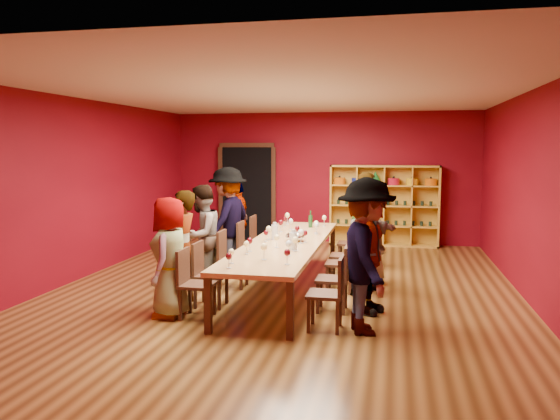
% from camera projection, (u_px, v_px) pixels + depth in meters
% --- Properties ---
extents(room_shell, '(7.10, 9.10, 3.04)m').
position_uv_depth(room_shell, '(285.00, 193.00, 8.26)').
color(room_shell, '#553616').
rests_on(room_shell, ground).
extents(tasting_table, '(1.10, 4.50, 0.75)m').
position_uv_depth(tasting_table, '(285.00, 245.00, 8.35)').
color(tasting_table, tan).
rests_on(tasting_table, ground).
extents(doorway, '(1.40, 0.17, 2.30)m').
position_uv_depth(doorway, '(248.00, 193.00, 12.99)').
color(doorway, black).
rests_on(doorway, ground).
extents(shelving_unit, '(2.40, 0.40, 1.80)m').
position_uv_depth(shelving_unit, '(384.00, 202.00, 12.24)').
color(shelving_unit, gold).
rests_on(shelving_unit, ground).
extents(chair_person_left_0, '(0.42, 0.42, 0.89)m').
position_uv_depth(chair_person_left_0, '(191.00, 280.00, 6.99)').
color(chair_person_left_0, black).
rests_on(chair_person_left_0, ground).
extents(person_left_0, '(0.48, 0.79, 1.56)m').
position_uv_depth(person_left_0, '(170.00, 257.00, 7.02)').
color(person_left_0, '#161E3C').
rests_on(person_left_0, ground).
extents(chair_person_left_1, '(0.42, 0.42, 0.89)m').
position_uv_depth(chair_person_left_1, '(205.00, 271.00, 7.52)').
color(chair_person_left_1, black).
rests_on(chair_person_left_1, ground).
extents(person_left_1, '(0.46, 0.61, 1.60)m').
position_uv_depth(person_left_1, '(182.00, 248.00, 7.55)').
color(person_left_1, '#48494D').
rests_on(person_left_1, ground).
extents(chair_person_left_2, '(0.42, 0.42, 0.89)m').
position_uv_depth(chair_person_left_2, '(228.00, 256.00, 8.56)').
color(chair_person_left_2, black).
rests_on(chair_person_left_2, ground).
extents(person_left_2, '(0.58, 0.85, 1.61)m').
position_uv_depth(person_left_2, '(202.00, 235.00, 8.61)').
color(person_left_2, pink).
rests_on(person_left_2, ground).
extents(chair_person_left_3, '(0.42, 0.42, 0.89)m').
position_uv_depth(chair_person_left_3, '(247.00, 244.00, 9.60)').
color(chair_person_left_3, black).
rests_on(chair_person_left_3, ground).
extents(person_left_3, '(0.72, 1.27, 1.85)m').
position_uv_depth(person_left_3, '(228.00, 219.00, 9.62)').
color(person_left_3, '#505055').
rests_on(person_left_3, ground).
extents(chair_person_left_4, '(0.42, 0.42, 0.89)m').
position_uv_depth(chair_person_left_4, '(259.00, 236.00, 10.46)').
color(chair_person_left_4, black).
rests_on(chair_person_left_4, ground).
extents(person_left_4, '(0.47, 0.93, 1.55)m').
position_uv_depth(person_left_4, '(238.00, 221.00, 10.51)').
color(person_left_4, silver).
rests_on(person_left_4, ground).
extents(chair_person_right_0, '(0.42, 0.42, 0.89)m').
position_uv_depth(chair_person_right_0, '(332.00, 289.00, 6.51)').
color(chair_person_right_0, black).
rests_on(chair_person_right_0, ground).
extents(person_right_0, '(0.78, 1.27, 1.84)m').
position_uv_depth(person_right_0, '(366.00, 256.00, 6.38)').
color(person_right_0, '#535358').
rests_on(person_right_0, ground).
extents(chair_person_right_1, '(0.42, 0.42, 0.89)m').
position_uv_depth(chair_person_right_1, '(338.00, 275.00, 7.26)').
color(chair_person_right_1, black).
rests_on(chair_person_right_1, ground).
extents(person_right_1, '(0.75, 1.00, 1.56)m').
position_uv_depth(person_right_1, '(368.00, 255.00, 7.15)').
color(person_right_1, '#504F55').
rests_on(person_right_1, ground).
extents(chair_person_right_2, '(0.42, 0.42, 0.89)m').
position_uv_depth(chair_person_right_2, '(345.00, 260.00, 8.26)').
color(chair_person_right_2, black).
rests_on(chair_person_right_2, ground).
extents(person_right_2, '(0.89, 1.64, 1.70)m').
position_uv_depth(person_right_2, '(365.00, 237.00, 8.16)').
color(person_right_2, beige).
rests_on(person_right_2, ground).
extents(chair_person_right_3, '(0.42, 0.42, 0.89)m').
position_uv_depth(chair_person_right_3, '(348.00, 252.00, 8.85)').
color(chair_person_right_3, black).
rests_on(chair_person_right_3, ground).
extents(person_right_3, '(0.52, 0.79, 1.51)m').
position_uv_depth(person_right_3, '(370.00, 237.00, 8.75)').
color(person_right_3, '#47474C').
rests_on(person_right_3, ground).
extents(chair_person_right_4, '(0.42, 0.42, 0.89)m').
position_uv_depth(chair_person_right_4, '(354.00, 240.00, 10.02)').
color(chair_person_right_4, black).
rests_on(chair_person_right_4, ground).
extents(person_right_4, '(0.57, 0.71, 1.74)m').
position_uv_depth(person_right_4, '(369.00, 220.00, 9.92)').
color(person_right_4, '#15183A').
rests_on(person_right_4, ground).
extents(wine_glass_0, '(0.09, 0.09, 0.22)m').
position_uv_depth(wine_glass_0, '(316.00, 224.00, 9.17)').
color(wine_glass_0, silver).
rests_on(wine_glass_0, tasting_table).
extents(wine_glass_1, '(0.08, 0.08, 0.21)m').
position_uv_depth(wine_glass_1, '(295.00, 241.00, 7.56)').
color(wine_glass_1, silver).
rests_on(wine_glass_1, tasting_table).
extents(wine_glass_2, '(0.08, 0.08, 0.19)m').
position_uv_depth(wine_glass_2, '(277.00, 238.00, 7.84)').
color(wine_glass_2, silver).
rests_on(wine_glass_2, tasting_table).
extents(wine_glass_3, '(0.08, 0.08, 0.20)m').
position_uv_depth(wine_glass_3, '(317.00, 226.00, 9.05)').
color(wine_glass_3, silver).
rests_on(wine_glass_3, tasting_table).
extents(wine_glass_4, '(0.09, 0.09, 0.22)m').
position_uv_depth(wine_glass_4, '(301.00, 233.00, 8.18)').
color(wine_glass_4, silver).
rests_on(wine_glass_4, tasting_table).
extents(wine_glass_5, '(0.08, 0.08, 0.21)m').
position_uv_depth(wine_glass_5, '(281.00, 223.00, 9.31)').
color(wine_glass_5, silver).
rests_on(wine_glass_5, tasting_table).
extents(wine_glass_6, '(0.08, 0.08, 0.19)m').
position_uv_depth(wine_glass_6, '(291.00, 221.00, 9.61)').
color(wine_glass_6, silver).
rests_on(wine_glass_6, tasting_table).
extents(wine_glass_7, '(0.08, 0.08, 0.19)m').
position_uv_depth(wine_glass_7, '(229.00, 257.00, 6.48)').
color(wine_glass_7, silver).
rests_on(wine_glass_7, tasting_table).
extents(wine_glass_8, '(0.09, 0.09, 0.22)m').
position_uv_depth(wine_glass_8, '(269.00, 230.00, 8.52)').
color(wine_glass_8, silver).
rests_on(wine_glass_8, tasting_table).
extents(wine_glass_9, '(0.07, 0.07, 0.18)m').
position_uv_depth(wine_glass_9, '(266.00, 233.00, 8.36)').
color(wine_glass_9, silver).
rests_on(wine_glass_9, tasting_table).
extents(wine_glass_10, '(0.07, 0.07, 0.19)m').
position_uv_depth(wine_glass_10, '(246.00, 244.00, 7.34)').
color(wine_glass_10, silver).
rests_on(wine_glass_10, tasting_table).
extents(wine_glass_11, '(0.08, 0.08, 0.19)m').
position_uv_depth(wine_glass_11, '(297.00, 229.00, 8.72)').
color(wine_glass_11, silver).
rests_on(wine_glass_11, tasting_table).
extents(wine_glass_12, '(0.08, 0.08, 0.21)m').
position_uv_depth(wine_glass_12, '(289.00, 245.00, 7.23)').
color(wine_glass_12, silver).
rests_on(wine_glass_12, tasting_table).
extents(wine_glass_13, '(0.08, 0.08, 0.20)m').
position_uv_depth(wine_glass_13, '(324.00, 218.00, 10.00)').
color(wine_glass_13, silver).
rests_on(wine_glass_13, tasting_table).
extents(wine_glass_14, '(0.08, 0.08, 0.19)m').
position_uv_depth(wine_glass_14, '(231.00, 253.00, 6.75)').
color(wine_glass_14, silver).
rests_on(wine_glass_14, tasting_table).
extents(wine_glass_15, '(0.09, 0.09, 0.22)m').
position_uv_depth(wine_glass_15, '(287.00, 216.00, 10.28)').
color(wine_glass_15, silver).
rests_on(wine_glass_15, tasting_table).
extents(wine_glass_16, '(0.08, 0.08, 0.20)m').
position_uv_depth(wine_glass_16, '(287.00, 253.00, 6.68)').
color(wine_glass_16, silver).
rests_on(wine_glass_16, tasting_table).
extents(wine_glass_17, '(0.07, 0.07, 0.18)m').
position_uv_depth(wine_glass_17, '(285.00, 219.00, 9.98)').
color(wine_glass_17, silver).
rests_on(wine_glass_17, tasting_table).
extents(wine_glass_18, '(0.08, 0.08, 0.20)m').
position_uv_depth(wine_glass_18, '(250.00, 241.00, 7.53)').
color(wine_glass_18, silver).
rests_on(wine_glass_18, tasting_table).
extents(wine_glass_19, '(0.09, 0.09, 0.22)m').
position_uv_depth(wine_glass_19, '(264.00, 248.00, 6.97)').
color(wine_glass_19, silver).
rests_on(wine_glass_19, tasting_table).
extents(wine_glass_20, '(0.08, 0.08, 0.19)m').
position_uv_depth(wine_glass_20, '(305.00, 234.00, 8.27)').
color(wine_glass_20, silver).
rests_on(wine_glass_20, tasting_table).
extents(spittoon_bowl, '(0.30, 0.30, 0.16)m').
position_uv_depth(spittoon_bowl, '(295.00, 237.00, 8.40)').
color(spittoon_bowl, silver).
rests_on(spittoon_bowl, tasting_table).
extents(carafe_a, '(0.13, 0.13, 0.27)m').
position_uv_depth(carafe_a, '(275.00, 232.00, 8.53)').
color(carafe_a, silver).
rests_on(carafe_a, tasting_table).
extents(carafe_b, '(0.13, 0.13, 0.29)m').
position_uv_depth(carafe_b, '(293.00, 241.00, 7.66)').
color(carafe_b, silver).
rests_on(carafe_b, tasting_table).
extents(wine_bottle, '(0.09, 0.09, 0.31)m').
position_uv_depth(wine_bottle, '(311.00, 221.00, 9.86)').
color(wine_bottle, '#153B19').
rests_on(wine_bottle, tasting_table).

